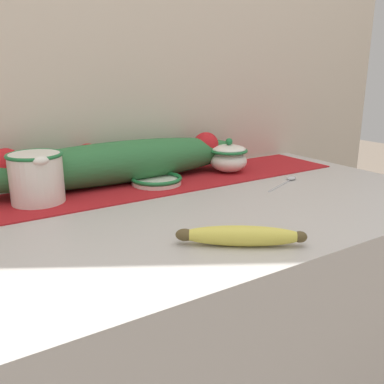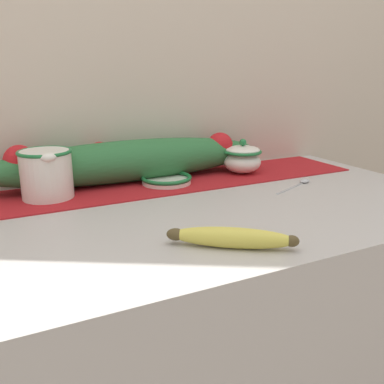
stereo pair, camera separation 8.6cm
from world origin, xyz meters
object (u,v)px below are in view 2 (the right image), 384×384
object	(u,v)px
banana	(232,238)
cream_pitcher	(46,172)
small_dish	(166,179)
sugar_bowl	(242,158)
spoon	(302,182)

from	to	relation	value
banana	cream_pitcher	bearing A→B (deg)	118.07
cream_pitcher	small_dish	distance (m)	0.30
sugar_bowl	small_dish	bearing A→B (deg)	-178.09
cream_pitcher	spoon	xyz separation A→B (m)	(0.61, -0.16, -0.06)
small_dish	banana	size ratio (longest dim) A/B	0.68
small_dish	banana	distance (m)	0.43
cream_pitcher	banana	distance (m)	0.49
small_dish	banana	world-z (taller)	banana
small_dish	banana	bearing A→B (deg)	-98.66
banana	spoon	world-z (taller)	banana
cream_pitcher	banana	world-z (taller)	cream_pitcher
small_dish	banana	xyz separation A→B (m)	(-0.06, -0.42, 0.00)
banana	small_dish	bearing A→B (deg)	81.34
cream_pitcher	sugar_bowl	distance (m)	0.53
cream_pitcher	spoon	distance (m)	0.64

